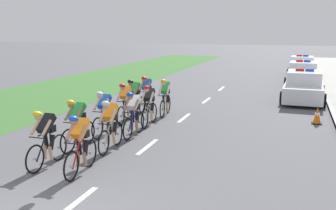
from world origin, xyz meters
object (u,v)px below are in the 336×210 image
object	(u,v)px
cyclist_second	(80,143)
police_car_third	(302,67)
police_car_nearest	(304,87)
traffic_cone_near	(317,116)
cyclist_fourth	(110,124)
cyclist_seventh	(125,102)
cyclist_tenth	(165,97)
cyclist_sixth	(134,113)
cyclist_eleventh	(146,93)
cyclist_ninth	(134,97)
cyclist_eighth	(149,104)
police_car_second	(302,75)
cyclist_third	(77,123)
cyclist_fifth	(104,112)
cyclist_lead	(46,137)

from	to	relation	value
cyclist_second	police_car_third	size ratio (longest dim) A/B	0.39
police_car_nearest	traffic_cone_near	size ratio (longest dim) A/B	6.96
cyclist_fourth	police_car_third	world-z (taller)	police_car_third
cyclist_fourth	cyclist_seventh	xyz separation A→B (m)	(-0.99, 3.22, 0.00)
cyclist_tenth	cyclist_sixth	bearing A→B (deg)	-89.59
cyclist_eleventh	cyclist_sixth	bearing A→B (deg)	-74.42
cyclist_ninth	cyclist_eighth	bearing A→B (deg)	-47.84
cyclist_eighth	police_car_nearest	distance (m)	8.79
cyclist_ninth	cyclist_sixth	bearing A→B (deg)	-67.01
cyclist_ninth	police_car_nearest	size ratio (longest dim) A/B	0.39
cyclist_seventh	police_car_second	bearing A→B (deg)	62.42
cyclist_sixth	cyclist_eighth	world-z (taller)	same
police_car_nearest	cyclist_seventh	bearing A→B (deg)	-133.32
cyclist_third	cyclist_eighth	xyz separation A→B (m)	(0.98, 3.27, 0.00)
police_car_third	cyclist_seventh	bearing A→B (deg)	-110.37
cyclist_second	police_car_second	world-z (taller)	police_car_second
police_car_third	traffic_cone_near	xyz separation A→B (m)	(0.44, -15.19, -0.37)
cyclist_ninth	traffic_cone_near	size ratio (longest dim) A/B	2.68
cyclist_fourth	cyclist_seventh	world-z (taller)	same
cyclist_sixth	cyclist_tenth	size ratio (longest dim) A/B	1.00
cyclist_eleventh	police_car_third	bearing A→B (deg)	66.71
cyclist_tenth	police_car_third	bearing A→B (deg)	70.99
cyclist_fifth	cyclist_tenth	world-z (taller)	same
cyclist_second	cyclist_eleventh	bearing A→B (deg)	99.13
cyclist_lead	police_car_third	size ratio (longest dim) A/B	0.39
cyclist_third	police_car_nearest	xyz separation A→B (m)	(6.40, 10.19, -0.11)
cyclist_third	cyclist_tenth	bearing A→B (deg)	78.65
cyclist_ninth	cyclist_eleventh	xyz separation A→B (m)	(0.09, 1.14, 0.00)
cyclist_lead	police_car_second	bearing A→B (deg)	69.76
cyclist_lead	cyclist_fourth	xyz separation A→B (m)	(0.94, 1.74, 0.00)
cyclist_fourth	cyclist_eleventh	size ratio (longest dim) A/B	1.00
cyclist_fifth	police_car_second	world-z (taller)	police_car_second
cyclist_lead	cyclist_tenth	world-z (taller)	same
cyclist_seventh	cyclist_eleventh	size ratio (longest dim) A/B	1.00
cyclist_sixth	cyclist_eleventh	xyz separation A→B (m)	(-1.09, 3.92, 0.00)
cyclist_ninth	cyclist_fifth	bearing A→B (deg)	-85.96
cyclist_fifth	police_car_third	distance (m)	20.14
cyclist_eleventh	police_car_nearest	world-z (taller)	police_car_nearest
cyclist_second	cyclist_tenth	bearing A→B (deg)	90.99
cyclist_sixth	traffic_cone_near	world-z (taller)	cyclist_sixth
cyclist_fourth	traffic_cone_near	size ratio (longest dim) A/B	2.69
cyclist_fourth	police_car_nearest	xyz separation A→B (m)	(5.42, 10.02, -0.11)
cyclist_fifth	cyclist_eighth	xyz separation A→B (m)	(0.92, 1.73, 0.00)
police_car_third	cyclist_third	bearing A→B (deg)	-107.20
cyclist_ninth	traffic_cone_near	distance (m)	7.07
cyclist_second	cyclist_third	size ratio (longest dim) A/B	1.00
cyclist_tenth	police_car_nearest	distance (m)	7.47
cyclist_second	cyclist_tenth	distance (m)	6.74
cyclist_second	traffic_cone_near	bearing A→B (deg)	51.54
cyclist_fourth	cyclist_fifth	xyz separation A→B (m)	(-0.92, 1.37, 0.00)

